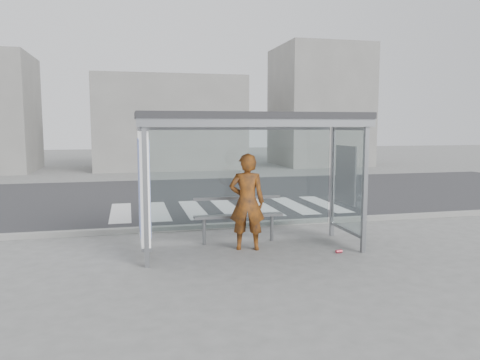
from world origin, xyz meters
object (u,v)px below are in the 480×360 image
person (247,202)px  bench (238,216)px  bus_shelter (231,147)px  soda_can (339,251)px

person → bench: (-0.04, 0.55, -0.37)m
bus_shelter → person: (0.30, -0.03, -1.05)m
bench → soda_can: 2.12m
bench → soda_can: size_ratio=15.28×
soda_can → bus_shelter: bearing=159.9°
bus_shelter → person: bearing=-6.0°
person → soda_can: 1.96m
bench → soda_can: (1.65, -1.22, -0.52)m
person → bench: size_ratio=1.02×
person → soda_can: size_ratio=15.59×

